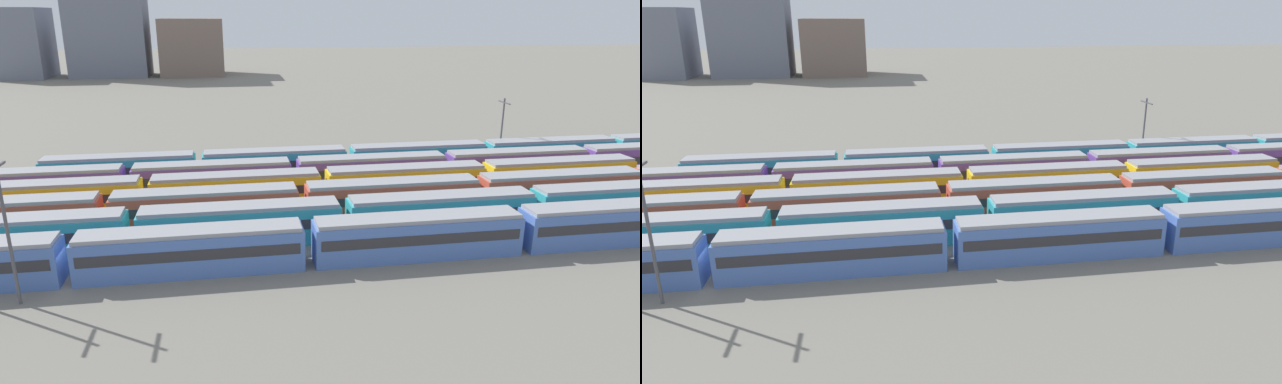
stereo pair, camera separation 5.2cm
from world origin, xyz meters
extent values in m
plane|color=slate|center=(0.00, 13.00, 0.00)|extent=(600.00, 600.00, 0.00)
cube|color=#4C70BC|center=(9.95, 0.00, 1.70)|extent=(18.00, 3.00, 3.40)
cube|color=#2D2D33|center=(9.95, 0.00, 2.11)|extent=(17.20, 3.06, 0.90)
cube|color=#939399|center=(9.95, 0.00, 3.57)|extent=(17.60, 2.70, 0.35)
cube|color=#4C70BC|center=(28.85, 0.00, 1.70)|extent=(18.00, 3.00, 3.40)
cube|color=#2D2D33|center=(28.85, 0.00, 2.11)|extent=(17.20, 3.06, 0.90)
cube|color=#939399|center=(28.85, 0.00, 3.57)|extent=(17.60, 2.70, 0.35)
cube|color=#4C70BC|center=(47.75, 0.00, 1.70)|extent=(18.00, 3.00, 3.40)
cube|color=#2D2D33|center=(47.75, 0.00, 2.11)|extent=(17.20, 3.06, 0.90)
cube|color=#939399|center=(47.75, 0.00, 3.57)|extent=(17.60, 2.70, 0.35)
cube|color=teal|center=(-4.87, 5.20, 1.70)|extent=(18.00, 3.00, 3.40)
cube|color=#2D2D33|center=(-4.87, 5.20, 2.11)|extent=(17.20, 3.06, 0.90)
cube|color=#939399|center=(-4.87, 5.20, 3.57)|extent=(17.60, 2.70, 0.35)
cube|color=teal|center=(14.03, 5.20, 1.70)|extent=(18.00, 3.00, 3.40)
cube|color=#2D2D33|center=(14.03, 5.20, 2.11)|extent=(17.20, 3.06, 0.90)
cube|color=#939399|center=(14.03, 5.20, 3.57)|extent=(17.60, 2.70, 0.35)
cube|color=teal|center=(32.93, 5.20, 1.70)|extent=(18.00, 3.00, 3.40)
cube|color=#2D2D33|center=(32.93, 5.20, 2.11)|extent=(17.20, 3.06, 0.90)
cube|color=#939399|center=(32.93, 5.20, 3.57)|extent=(17.60, 2.70, 0.35)
cube|color=teal|center=(51.83, 5.20, 1.70)|extent=(18.00, 3.00, 3.40)
cube|color=#2D2D33|center=(51.83, 5.20, 2.11)|extent=(17.20, 3.06, 0.90)
cube|color=#939399|center=(51.83, 5.20, 3.57)|extent=(17.60, 2.70, 0.35)
cube|color=#BC4C38|center=(-8.11, 10.40, 1.70)|extent=(18.00, 3.00, 3.40)
cube|color=#BC4C38|center=(10.79, 10.40, 1.70)|extent=(18.00, 3.00, 3.40)
cube|color=#2D2D33|center=(10.79, 10.40, 2.11)|extent=(17.20, 3.06, 0.90)
cube|color=#939399|center=(10.79, 10.40, 3.57)|extent=(17.60, 2.70, 0.35)
cube|color=#BC4C38|center=(29.69, 10.40, 1.70)|extent=(18.00, 3.00, 3.40)
cube|color=#2D2D33|center=(29.69, 10.40, 2.11)|extent=(17.20, 3.06, 0.90)
cube|color=#939399|center=(29.69, 10.40, 3.57)|extent=(17.60, 2.70, 0.35)
cube|color=#BC4C38|center=(48.59, 10.40, 1.70)|extent=(18.00, 3.00, 3.40)
cube|color=#2D2D33|center=(48.59, 10.40, 2.11)|extent=(17.20, 3.06, 0.90)
cube|color=#939399|center=(48.59, 10.40, 3.57)|extent=(17.60, 2.70, 0.35)
cube|color=yellow|center=(-5.03, 15.60, 1.70)|extent=(18.00, 3.00, 3.40)
cube|color=#2D2D33|center=(-5.03, 15.60, 2.11)|extent=(17.20, 3.06, 0.90)
cube|color=#939399|center=(-5.03, 15.60, 3.57)|extent=(17.60, 2.70, 0.35)
cube|color=yellow|center=(13.87, 15.60, 1.70)|extent=(18.00, 3.00, 3.40)
cube|color=#2D2D33|center=(13.87, 15.60, 2.11)|extent=(17.20, 3.06, 0.90)
cube|color=#939399|center=(13.87, 15.60, 3.57)|extent=(17.60, 2.70, 0.35)
cube|color=yellow|center=(32.77, 15.60, 1.70)|extent=(18.00, 3.00, 3.40)
cube|color=#2D2D33|center=(32.77, 15.60, 2.11)|extent=(17.20, 3.06, 0.90)
cube|color=#939399|center=(32.77, 15.60, 3.57)|extent=(17.60, 2.70, 0.35)
cube|color=yellow|center=(51.67, 15.60, 1.70)|extent=(18.00, 3.00, 3.40)
cube|color=#2D2D33|center=(51.67, 15.60, 2.11)|extent=(17.20, 3.06, 0.90)
cube|color=#939399|center=(51.67, 15.60, 3.57)|extent=(17.60, 2.70, 0.35)
cube|color=#6B429E|center=(-7.64, 20.80, 1.70)|extent=(18.00, 3.00, 3.40)
cube|color=#2D2D33|center=(-7.64, 20.80, 2.11)|extent=(17.20, 3.06, 0.90)
cube|color=#939399|center=(-7.64, 20.80, 3.57)|extent=(17.60, 2.70, 0.35)
cube|color=#6B429E|center=(11.26, 20.80, 1.70)|extent=(18.00, 3.00, 3.40)
cube|color=#2D2D33|center=(11.26, 20.80, 2.11)|extent=(17.20, 3.06, 0.90)
cube|color=#939399|center=(11.26, 20.80, 3.57)|extent=(17.60, 2.70, 0.35)
cube|color=#6B429E|center=(30.16, 20.80, 1.70)|extent=(18.00, 3.00, 3.40)
cube|color=#2D2D33|center=(30.16, 20.80, 2.11)|extent=(17.20, 3.06, 0.90)
cube|color=#939399|center=(30.16, 20.80, 3.57)|extent=(17.60, 2.70, 0.35)
cube|color=#6B429E|center=(49.06, 20.80, 1.70)|extent=(18.00, 3.00, 3.40)
cube|color=#2D2D33|center=(49.06, 20.80, 2.11)|extent=(17.20, 3.06, 0.90)
cube|color=#939399|center=(49.06, 20.80, 3.57)|extent=(17.60, 2.70, 0.35)
cube|color=teal|center=(0.03, 26.00, 1.70)|extent=(18.00, 3.00, 3.40)
cube|color=#2D2D33|center=(0.03, 26.00, 2.11)|extent=(17.20, 3.06, 0.90)
cube|color=#939399|center=(0.03, 26.00, 3.57)|extent=(17.60, 2.70, 0.35)
cube|color=teal|center=(18.93, 26.00, 1.70)|extent=(18.00, 3.00, 3.40)
cube|color=#2D2D33|center=(18.93, 26.00, 2.11)|extent=(17.20, 3.06, 0.90)
cube|color=#939399|center=(18.93, 26.00, 3.57)|extent=(17.60, 2.70, 0.35)
cube|color=teal|center=(37.83, 26.00, 1.70)|extent=(18.00, 3.00, 3.40)
cube|color=#2D2D33|center=(37.83, 26.00, 2.11)|extent=(17.20, 3.06, 0.90)
cube|color=#939399|center=(37.83, 26.00, 3.57)|extent=(17.60, 2.70, 0.35)
cube|color=teal|center=(56.73, 26.00, 1.70)|extent=(18.00, 3.00, 3.40)
cube|color=#2D2D33|center=(56.73, 26.00, 2.11)|extent=(17.20, 3.06, 0.90)
cube|color=#939399|center=(56.73, 26.00, 3.57)|extent=(17.60, 2.70, 0.35)
cylinder|color=#4C4C51|center=(50.82, 28.75, 4.52)|extent=(0.24, 0.24, 9.04)
cube|color=#47474C|center=(50.82, 28.75, 8.44)|extent=(0.16, 3.20, 0.16)
cylinder|color=#4C4C51|center=(-2.16, -3.23, 5.40)|extent=(0.24, 0.24, 10.81)
cube|color=slate|center=(-51.82, 156.69, 11.01)|extent=(16.36, 19.51, 22.02)
cube|color=slate|center=(-24.34, 156.69, 19.18)|extent=(24.59, 16.89, 38.35)
cube|color=#7A665B|center=(2.41, 156.69, 9.29)|extent=(20.72, 20.19, 18.57)
camera|label=1|loc=(13.41, -41.95, 19.99)|focal=31.05mm
camera|label=2|loc=(13.46, -41.96, 19.99)|focal=31.05mm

